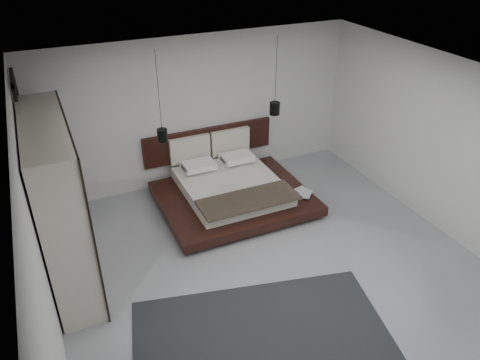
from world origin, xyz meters
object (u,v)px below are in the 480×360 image
lattice_screen (32,158)px  wardrobe (60,204)px  pendant_left (162,135)px  rug (266,350)px  bed (230,188)px  pendant_right (275,108)px

lattice_screen → wardrobe: bearing=-79.5°
pendant_left → rug: (0.12, -3.67, -1.36)m
lattice_screen → pendant_left: 2.06m
lattice_screen → rug: (2.17, -3.81, -1.29)m
bed → rug: bed is taller
pendant_right → rug: 4.44m
lattice_screen → rug: size_ratio=0.82×
pendant_right → wardrobe: 4.12m
bed → wardrobe: 3.11m
bed → pendant_right: 1.67m
pendant_right → rug: (-2.00, -3.67, -1.50)m
lattice_screen → rug: bearing=-60.4°
pendant_left → pendant_right: (2.12, 0.00, 0.13)m
pendant_left → pendant_right: 2.13m
lattice_screen → wardrobe: lattice_screen is taller
lattice_screen → bed: 3.32m
wardrobe → pendant_left: bearing=34.1°
bed → wardrobe: bearing=-163.8°
pendant_left → wardrobe: 2.18m
pendant_left → lattice_screen: bearing=175.9°
lattice_screen → pendant_right: bearing=-2.0°
lattice_screen → rug: lattice_screen is taller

